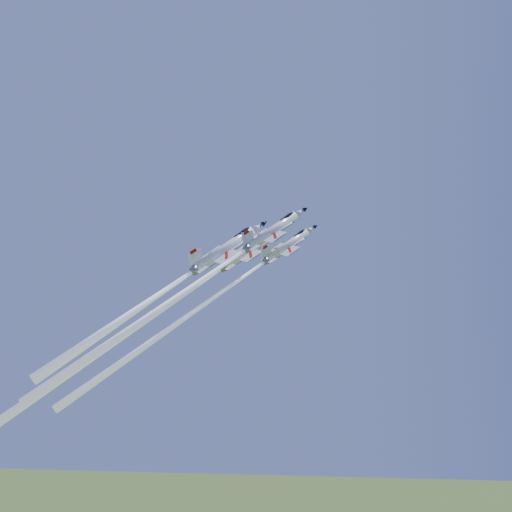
# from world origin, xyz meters

# --- Properties ---
(jet_lead) EXTENTS (38.55, 26.16, 40.61)m
(jet_lead) POSITION_xyz_m (-9.76, -2.73, 84.90)
(jet_lead) COLOR white
(jet_left) EXTENTS (45.51, 30.61, 47.81)m
(jet_left) POSITION_xyz_m (-20.44, -1.15, 82.84)
(jet_left) COLOR white
(jet_right) EXTENTS (39.38, 26.01, 41.14)m
(jet_right) POSITION_xyz_m (-11.68, -9.54, 86.62)
(jet_right) COLOR white
(jet_slot) EXTENTS (35.07, 21.84, 35.13)m
(jet_slot) POSITION_xyz_m (-16.69, -4.96, 87.50)
(jet_slot) COLOR white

